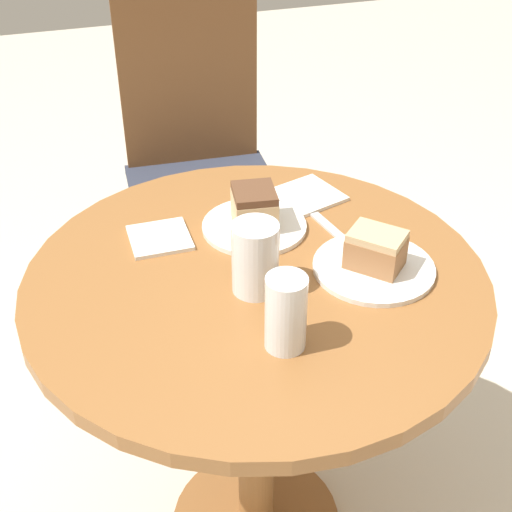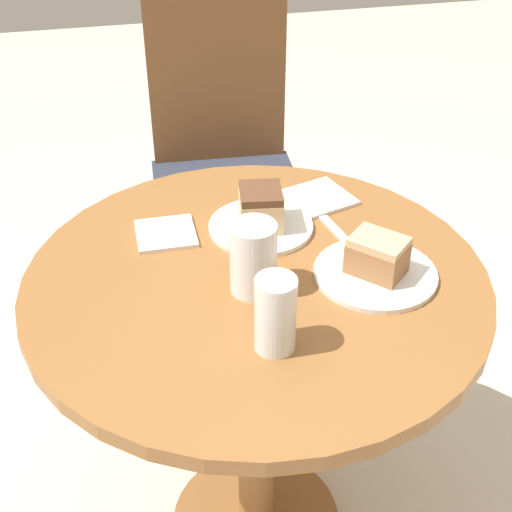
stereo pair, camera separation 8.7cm
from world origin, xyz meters
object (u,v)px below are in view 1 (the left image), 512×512
(cake_slice_far, at_px, (254,207))
(plate_near, at_px, (374,268))
(glass_water, at_px, (255,262))
(glass_lemonade, at_px, (286,316))
(plate_far, at_px, (254,226))
(cake_slice_near, at_px, (376,249))
(chair, at_px, (201,167))

(cake_slice_far, bearing_deg, plate_near, -50.47)
(glass_water, bearing_deg, glass_lemonade, -89.90)
(plate_far, height_order, cake_slice_near, cake_slice_near)
(cake_slice_far, bearing_deg, cake_slice_near, -50.47)
(plate_near, bearing_deg, glass_lemonade, -147.66)
(plate_far, relative_size, glass_water, 1.57)
(cake_slice_near, bearing_deg, plate_far, 129.53)
(chair, bearing_deg, plate_near, -79.74)
(glass_lemonade, bearing_deg, plate_far, 80.40)
(plate_far, bearing_deg, glass_lemonade, -99.60)
(plate_near, xyz_separation_m, cake_slice_far, (-0.16, 0.20, 0.04))
(glass_water, bearing_deg, chair, 82.57)
(cake_slice_far, bearing_deg, chair, 85.25)
(plate_far, relative_size, cake_slice_far, 2.05)
(plate_near, bearing_deg, plate_far, 129.53)
(chair, bearing_deg, cake_slice_far, -91.15)
(chair, height_order, plate_near, chair)
(chair, relative_size, cake_slice_near, 8.43)
(plate_near, relative_size, glass_water, 1.69)
(cake_slice_far, bearing_deg, glass_lemonade, -99.60)
(cake_slice_near, relative_size, glass_lemonade, 0.92)
(glass_lemonade, relative_size, glass_water, 0.99)
(glass_lemonade, bearing_deg, glass_water, 90.10)
(cake_slice_near, bearing_deg, cake_slice_far, 129.53)
(plate_near, distance_m, cake_slice_far, 0.26)
(cake_slice_near, bearing_deg, glass_water, 176.76)
(chair, relative_size, plate_near, 4.57)
(cake_slice_near, xyz_separation_m, glass_water, (-0.22, 0.01, 0.01))
(chair, distance_m, plate_far, 0.74)
(cake_slice_near, height_order, glass_lemonade, glass_lemonade)
(cake_slice_near, bearing_deg, plate_near, 90.00)
(glass_water, bearing_deg, cake_slice_far, 72.81)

